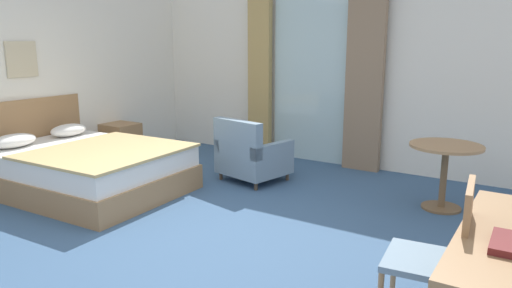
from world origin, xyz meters
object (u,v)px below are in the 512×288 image
(round_cafe_table, at_px, (445,161))
(desk_chair, at_px, (441,251))
(armchair_by_window, at_px, (251,156))
(framed_picture, at_px, (22,59))
(nightstand, at_px, (121,141))
(writing_desk, at_px, (512,250))
(bed, at_px, (83,167))

(round_cafe_table, bearing_deg, desk_chair, -79.15)
(desk_chair, bearing_deg, armchair_by_window, 142.72)
(round_cafe_table, xyz_separation_m, framed_picture, (-4.82, -1.65, 1.01))
(desk_chair, bearing_deg, framed_picture, 172.66)
(armchair_by_window, distance_m, round_cafe_table, 2.31)
(nightstand, bearing_deg, writing_desk, -20.47)
(nightstand, distance_m, writing_desk, 5.78)
(nightstand, relative_size, writing_desk, 0.35)
(writing_desk, bearing_deg, nightstand, 159.53)
(writing_desk, relative_size, framed_picture, 3.43)
(writing_desk, relative_size, armchair_by_window, 1.72)
(nightstand, xyz_separation_m, armchair_by_window, (2.31, 0.08, 0.06))
(armchair_by_window, xyz_separation_m, framed_picture, (-2.53, -1.40, 1.21))
(nightstand, height_order, writing_desk, writing_desk)
(framed_picture, bearing_deg, bed, -0.17)
(writing_desk, height_order, framed_picture, framed_picture)
(bed, distance_m, nightstand, 1.56)
(bed, bearing_deg, framed_picture, 179.83)
(bed, xyz_separation_m, desk_chair, (4.21, -0.67, 0.25))
(nightstand, height_order, round_cafe_table, round_cafe_table)
(nightstand, xyz_separation_m, writing_desk, (5.40, -2.02, 0.38))
(writing_desk, relative_size, round_cafe_table, 2.04)
(desk_chair, distance_m, framed_picture, 5.40)
(nightstand, bearing_deg, framed_picture, -99.56)
(desk_chair, relative_size, armchair_by_window, 1.10)
(bed, distance_m, framed_picture, 1.63)
(nightstand, relative_size, framed_picture, 1.21)
(armchair_by_window, distance_m, framed_picture, 3.13)
(bed, height_order, armchair_by_window, bed)
(desk_chair, xyz_separation_m, framed_picture, (-5.26, 0.68, 0.99))
(bed, relative_size, round_cafe_table, 3.10)
(nightstand, bearing_deg, round_cafe_table, 4.08)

